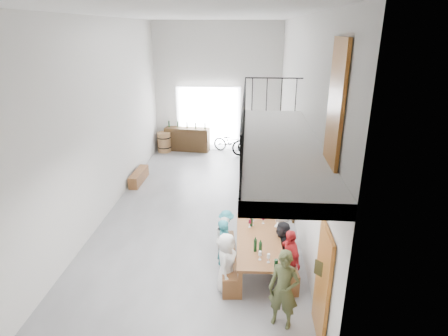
# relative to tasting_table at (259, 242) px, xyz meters

# --- Properties ---
(floor) EXTENTS (12.00, 12.00, 0.00)m
(floor) POSITION_rel_tasting_table_xyz_m (-1.65, 3.06, -0.71)
(floor) COLOR slate
(floor) RESTS_ON ground
(room_walls) EXTENTS (12.00, 12.00, 12.00)m
(room_walls) POSITION_rel_tasting_table_xyz_m (-1.65, 3.06, 2.85)
(room_walls) COLOR beige
(room_walls) RESTS_ON ground
(gateway_portal) EXTENTS (2.80, 0.08, 2.80)m
(gateway_portal) POSITION_rel_tasting_table_xyz_m (-2.05, 9.00, 0.69)
(gateway_portal) COLOR white
(gateway_portal) RESTS_ON ground
(right_wall_decor) EXTENTS (0.07, 8.28, 5.07)m
(right_wall_decor) POSITION_rel_tasting_table_xyz_m (1.05, 1.19, 1.04)
(right_wall_decor) COLOR #AB6524
(right_wall_decor) RESTS_ON ground
(balcony) EXTENTS (1.52, 5.62, 4.00)m
(balcony) POSITION_rel_tasting_table_xyz_m (0.33, -0.07, 2.26)
(balcony) COLOR silver
(balcony) RESTS_ON ground
(tasting_table) EXTENTS (1.04, 2.39, 0.79)m
(tasting_table) POSITION_rel_tasting_table_xyz_m (0.00, 0.00, 0.00)
(tasting_table) COLOR brown
(tasting_table) RESTS_ON ground
(bench_inner) EXTENTS (0.49, 2.01, 0.46)m
(bench_inner) POSITION_rel_tasting_table_xyz_m (-0.66, -0.10, -0.48)
(bench_inner) COLOR brown
(bench_inner) RESTS_ON ground
(bench_wall) EXTENTS (0.52, 2.10, 0.48)m
(bench_wall) POSITION_rel_tasting_table_xyz_m (0.57, 0.10, -0.47)
(bench_wall) COLOR brown
(bench_wall) RESTS_ON ground
(tableware) EXTENTS (0.44, 1.66, 0.35)m
(tableware) POSITION_rel_tasting_table_xyz_m (-0.04, -0.07, 0.22)
(tableware) COLOR black
(tableware) RESTS_ON tasting_table
(side_bench) EXTENTS (0.35, 1.46, 0.41)m
(side_bench) POSITION_rel_tasting_table_xyz_m (-4.15, 4.92, -0.50)
(side_bench) COLOR brown
(side_bench) RESTS_ON ground
(oak_barrel) EXTENTS (0.60, 0.60, 0.88)m
(oak_barrel) POSITION_rel_tasting_table_xyz_m (-3.99, 8.46, -0.27)
(oak_barrel) COLOR olive
(oak_barrel) RESTS_ON ground
(serving_counter) EXTENTS (2.01, 0.76, 1.04)m
(serving_counter) POSITION_rel_tasting_table_xyz_m (-2.99, 8.71, -0.19)
(serving_counter) COLOR #3C2711
(serving_counter) RESTS_ON ground
(counter_bottles) EXTENTS (1.71, 0.31, 0.28)m
(counter_bottles) POSITION_rel_tasting_table_xyz_m (-2.99, 8.71, 0.47)
(counter_bottles) COLOR black
(counter_bottles) RESTS_ON serving_counter
(guest_left_a) EXTENTS (0.53, 0.70, 1.30)m
(guest_left_a) POSITION_rel_tasting_table_xyz_m (-0.67, -0.73, -0.06)
(guest_left_a) COLOR white
(guest_left_a) RESTS_ON ground
(guest_left_b) EXTENTS (0.43, 0.54, 1.29)m
(guest_left_b) POSITION_rel_tasting_table_xyz_m (-0.74, -0.13, -0.06)
(guest_left_b) COLOR #25727E
(guest_left_b) RESTS_ON ground
(guest_left_c) EXTENTS (0.55, 0.64, 1.12)m
(guest_left_c) POSITION_rel_tasting_table_xyz_m (-0.78, 0.33, -0.14)
(guest_left_c) COLOR white
(guest_left_c) RESTS_ON ground
(guest_left_d) EXTENTS (0.55, 0.75, 1.05)m
(guest_left_d) POSITION_rel_tasting_table_xyz_m (-0.77, 0.81, -0.18)
(guest_left_d) COLOR #25727E
(guest_left_d) RESTS_ON ground
(guest_right_a) EXTENTS (0.60, 0.84, 1.32)m
(guest_right_a) POSITION_rel_tasting_table_xyz_m (0.64, -0.50, -0.05)
(guest_right_a) COLOR red
(guest_right_a) RESTS_ON ground
(guest_right_b) EXTENTS (0.59, 1.13, 1.17)m
(guest_right_b) POSITION_rel_tasting_table_xyz_m (0.54, 0.12, -0.12)
(guest_right_b) COLOR black
(guest_right_b) RESTS_ON ground
(guest_right_c) EXTENTS (0.60, 0.71, 1.23)m
(guest_right_c) POSITION_rel_tasting_table_xyz_m (0.57, 0.64, -0.09)
(guest_right_c) COLOR white
(guest_right_c) RESTS_ON ground
(host_standing) EXTENTS (0.66, 0.55, 1.55)m
(host_standing) POSITION_rel_tasting_table_xyz_m (0.42, -1.67, 0.07)
(host_standing) COLOR #424828
(host_standing) RESTS_ON ground
(potted_plant) EXTENTS (0.37, 0.33, 0.38)m
(potted_plant) POSITION_rel_tasting_table_xyz_m (0.80, 3.44, -0.52)
(potted_plant) COLOR #1B4A21
(potted_plant) RESTS_ON ground
(bicycle_near) EXTENTS (1.88, 1.26, 0.93)m
(bicycle_near) POSITION_rel_tasting_table_xyz_m (-0.99, 8.56, -0.24)
(bicycle_near) COLOR black
(bicycle_near) RESTS_ON ground
(bicycle_far) EXTENTS (1.93, 0.88, 1.12)m
(bicycle_far) POSITION_rel_tasting_table_xyz_m (-0.05, 8.19, -0.15)
(bicycle_far) COLOR black
(bicycle_far) RESTS_ON ground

